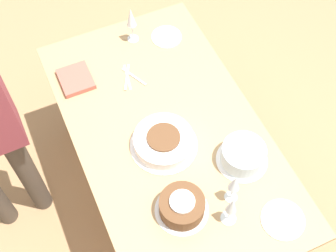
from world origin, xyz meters
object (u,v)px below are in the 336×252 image
Objects in this scene: wine_glass_near at (234,184)px; wine_glass_extra at (131,19)px; cake_front_chocolate at (182,206)px; cake_back_decorated at (243,155)px; cake_center_white at (164,141)px; wine_glass_far at (232,206)px.

wine_glass_near is 1.08m from wine_glass_extra.
cake_back_decorated is (-0.11, 0.37, 0.00)m from cake_front_chocolate.
cake_center_white is 0.72m from wine_glass_extra.
cake_front_chocolate is at bearing -10.01° from wine_glass_extra.
wine_glass_far is at bearing -40.22° from cake_back_decorated.
cake_center_white is at bearing -155.94° from wine_glass_near.
wine_glass_far is at bearing 55.56° from cake_front_chocolate.
cake_center_white is 1.44× the size of wine_glass_extra.
wine_glass_far is (0.23, -0.20, 0.09)m from cake_back_decorated.
wine_glass_near is at bearing 24.06° from cake_center_white.
wine_glass_extra is (-1.04, 0.18, 0.11)m from cake_front_chocolate.
cake_back_decorated is 0.32m from wine_glass_far.
wine_glass_extra reaches higher than cake_back_decorated.
wine_glass_extra reaches higher than wine_glass_far.
cake_front_chocolate is at bearing -98.22° from wine_glass_near.
wine_glass_extra reaches higher than cake_front_chocolate.
wine_glass_extra is (-0.70, 0.12, 0.12)m from cake_center_white.
wine_glass_extra is (-0.93, -0.18, 0.11)m from cake_back_decorated.
wine_glass_near is (0.37, 0.17, 0.11)m from cake_center_white.
wine_glass_extra is at bearing -168.81° from cake_back_decorated.
cake_back_decorated is at bearing 11.19° from wine_glass_extra.
cake_front_chocolate is 0.23m from wine_glass_far.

